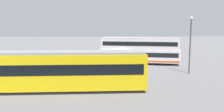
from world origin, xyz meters
TOP-DOWN VIEW (x-y plane):
  - ground_plane at (0.00, 0.00)m, footprint 160.00×160.00m
  - double_decker_bus at (-3.17, -1.87)m, footprint 11.79×5.11m
  - tram_yellow at (6.53, 11.37)m, footprint 15.20×2.77m
  - pedestrian_near_railing at (3.13, 3.70)m, footprint 0.37×0.37m
  - pedestrian_crossing at (-0.11, 8.55)m, footprint 0.43×0.43m
  - pedestrian_railing at (4.56, 6.28)m, footprint 9.41×0.51m
  - info_sign at (7.88, 5.69)m, footprint 1.08×0.19m
  - street_lamp at (-7.75, 5.35)m, footprint 0.36×0.36m

SIDE VIEW (x-z plane):
  - ground_plane at x=0.00m, z-range 0.00..0.00m
  - pedestrian_railing at x=4.56m, z-range 0.21..1.29m
  - pedestrian_crossing at x=-0.11m, z-range 0.12..1.75m
  - pedestrian_near_railing at x=3.13m, z-range 0.13..1.81m
  - info_sign at x=7.88m, z-range 0.47..2.95m
  - tram_yellow at x=6.53m, z-range 0.07..3.54m
  - double_decker_bus at x=-3.17m, z-range 0.05..3.90m
  - street_lamp at x=-7.75m, z-range 0.58..7.25m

